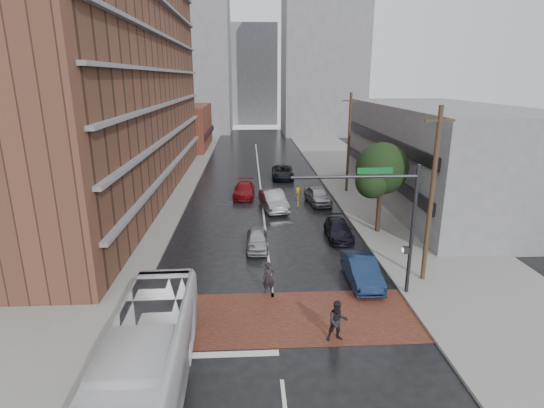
{
  "coord_description": "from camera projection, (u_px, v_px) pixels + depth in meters",
  "views": [
    {
      "loc": [
        -1.13,
        -17.86,
        11.33
      ],
      "look_at": [
        0.27,
        8.37,
        3.5
      ],
      "focal_mm": 28.0,
      "sensor_mm": 36.0,
      "label": 1
    }
  ],
  "objects": [
    {
      "name": "ground",
      "position": [
        276.0,
        323.0,
        20.39
      ],
      "size": [
        160.0,
        160.0,
        0.0
      ],
      "primitive_type": "plane",
      "color": "black",
      "rests_on": "ground"
    },
    {
      "name": "crosswalk",
      "position": [
        275.0,
        317.0,
        20.86
      ],
      "size": [
        14.0,
        5.0,
        0.02
      ],
      "primitive_type": "cube",
      "color": "brown",
      "rests_on": "ground"
    },
    {
      "name": "sidewalk_west",
      "position": [
        150.0,
        192.0,
        43.7
      ],
      "size": [
        9.0,
        90.0,
        0.15
      ],
      "primitive_type": "cube",
      "color": "gray",
      "rests_on": "ground"
    },
    {
      "name": "sidewalk_east",
      "position": [
        369.0,
        189.0,
        44.88
      ],
      "size": [
        9.0,
        90.0,
        0.15
      ],
      "primitive_type": "cube",
      "color": "gray",
      "rests_on": "ground"
    },
    {
      "name": "apartment_block",
      "position": [
        107.0,
        47.0,
        38.64
      ],
      "size": [
        10.0,
        44.0,
        28.0
      ],
      "primitive_type": "cube",
      "color": "brown",
      "rests_on": "ground"
    },
    {
      "name": "storefront_west",
      "position": [
        184.0,
        127.0,
        70.45
      ],
      "size": [
        8.0,
        16.0,
        7.0
      ],
      "primitive_type": "cube",
      "color": "brown",
      "rests_on": "ground"
    },
    {
      "name": "building_east",
      "position": [
        441.0,
        155.0,
        39.09
      ],
      "size": [
        11.0,
        26.0,
        9.0
      ],
      "primitive_type": "cube",
      "color": "gray",
      "rests_on": "ground"
    },
    {
      "name": "distant_tower_west",
      "position": [
        187.0,
        55.0,
        89.75
      ],
      "size": [
        18.0,
        16.0,
        32.0
      ],
      "primitive_type": "cube",
      "color": "gray",
      "rests_on": "ground"
    },
    {
      "name": "distant_tower_east",
      "position": [
        323.0,
        43.0,
        84.87
      ],
      "size": [
        16.0,
        14.0,
        36.0
      ],
      "primitive_type": "cube",
      "color": "gray",
      "rests_on": "ground"
    },
    {
      "name": "distant_tower_center",
      "position": [
        253.0,
        75.0,
        107.87
      ],
      "size": [
        12.0,
        10.0,
        24.0
      ],
      "primitive_type": "cube",
      "color": "gray",
      "rests_on": "ground"
    },
    {
      "name": "street_tree",
      "position": [
        382.0,
        172.0,
        30.99
      ],
      "size": [
        4.2,
        4.1,
        6.9
      ],
      "color": "#332319",
      "rests_on": "ground"
    },
    {
      "name": "signal_mast",
      "position": [
        386.0,
        212.0,
        21.73
      ],
      "size": [
        6.5,
        0.3,
        7.2
      ],
      "color": "#2D2D33",
      "rests_on": "ground"
    },
    {
      "name": "utility_pole_near",
      "position": [
        432.0,
        196.0,
        23.2
      ],
      "size": [
        1.6,
        0.26,
        10.0
      ],
      "color": "#473321",
      "rests_on": "ground"
    },
    {
      "name": "utility_pole_far",
      "position": [
        349.0,
        142.0,
        42.34
      ],
      "size": [
        1.6,
        0.26,
        10.0
      ],
      "color": "#473321",
      "rests_on": "ground"
    },
    {
      "name": "transit_bus",
      "position": [
        144.0,
        369.0,
        14.84
      ],
      "size": [
        2.85,
        11.28,
        3.13
      ],
      "primitive_type": "imported",
      "rotation": [
        0.0,
        0.0,
        0.02
      ],
      "color": "white",
      "rests_on": "ground"
    },
    {
      "name": "pedestrian_a",
      "position": [
        269.0,
        278.0,
        22.99
      ],
      "size": [
        0.72,
        0.53,
        1.82
      ],
      "primitive_type": "imported",
      "rotation": [
        0.0,
        0.0,
        0.15
      ],
      "color": "black",
      "rests_on": "ground"
    },
    {
      "name": "pedestrian_b",
      "position": [
        338.0,
        321.0,
        18.81
      ],
      "size": [
        0.99,
        0.79,
        1.93
      ],
      "primitive_type": "imported",
      "rotation": [
        0.0,
        0.0,
        0.07
      ],
      "color": "black",
      "rests_on": "ground"
    },
    {
      "name": "car_travel_a",
      "position": [
        257.0,
        240.0,
        29.13
      ],
      "size": [
        1.58,
        3.81,
        1.29
      ],
      "primitive_type": "imported",
      "rotation": [
        0.0,
        0.0,
        -0.01
      ],
      "color": "#AAACB2",
      "rests_on": "ground"
    },
    {
      "name": "car_travel_b",
      "position": [
        274.0,
        200.0,
        37.78
      ],
      "size": [
        2.62,
        5.36,
        1.69
      ],
      "primitive_type": "imported",
      "rotation": [
        0.0,
        0.0,
        0.17
      ],
      "color": "#A6AAAE",
      "rests_on": "ground"
    },
    {
      "name": "car_travel_c",
      "position": [
        244.0,
        190.0,
        41.99
      ],
      "size": [
        2.27,
        4.93,
        1.4
      ],
      "primitive_type": "imported",
      "rotation": [
        0.0,
        0.0,
        -0.07
      ],
      "color": "maroon",
      "rests_on": "ground"
    },
    {
      "name": "suv_travel",
      "position": [
        283.0,
        172.0,
        49.62
      ],
      "size": [
        2.64,
        5.4,
        1.48
      ],
      "primitive_type": "imported",
      "rotation": [
        0.0,
        0.0,
        -0.04
      ],
      "color": "black",
      "rests_on": "ground"
    },
    {
      "name": "car_parked_near",
      "position": [
        362.0,
        270.0,
        24.27
      ],
      "size": [
        1.62,
        4.6,
        1.51
      ],
      "primitive_type": "imported",
      "rotation": [
        0.0,
        0.0,
        -0.0
      ],
      "color": "#132445",
      "rests_on": "ground"
    },
    {
      "name": "car_parked_mid",
      "position": [
        338.0,
        229.0,
        31.17
      ],
      "size": [
        1.89,
        4.41,
        1.26
      ],
      "primitive_type": "imported",
      "rotation": [
        0.0,
        0.0,
        -0.03
      ],
      "color": "black",
      "rests_on": "ground"
    },
    {
      "name": "car_parked_far",
      "position": [
        318.0,
        195.0,
        39.67
      ],
      "size": [
        2.38,
        4.76,
        1.56
      ],
      "primitive_type": "imported",
      "rotation": [
        0.0,
        0.0,
        0.12
      ],
      "color": "#9D9EA4",
      "rests_on": "ground"
    }
  ]
}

